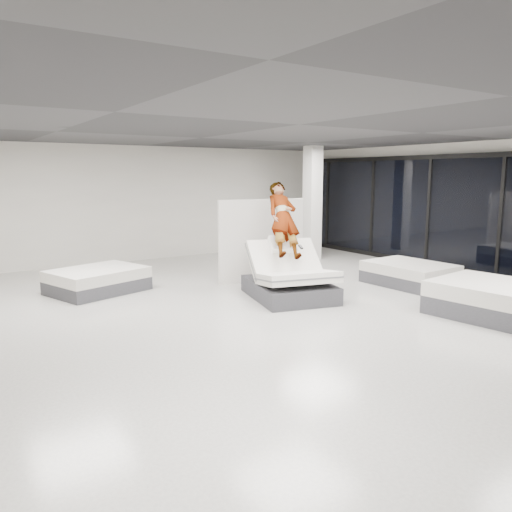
# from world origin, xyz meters

# --- Properties ---
(room) EXTENTS (14.00, 14.04, 3.20)m
(room) POSITION_xyz_m (0.00, 0.00, 1.60)
(room) COLOR silver
(room) RESTS_ON ground
(hero_bed) EXTENTS (1.83, 2.16, 1.20)m
(hero_bed) POSITION_xyz_m (0.69, 1.13, 0.36)
(hero_bed) COLOR #3D3D42
(hero_bed) RESTS_ON floor
(person) EXTENTS (1.05, 1.79, 1.44)m
(person) POSITION_xyz_m (0.77, 1.45, 1.24)
(person) COLOR slate
(person) RESTS_ON hero_bed
(remote) EXTENTS (0.08, 0.15, 0.08)m
(remote) POSITION_xyz_m (0.90, 1.06, 1.01)
(remote) COLOR black
(remote) RESTS_ON person
(divider_panel) EXTENTS (2.04, 0.45, 1.86)m
(divider_panel) POSITION_xyz_m (1.13, 2.77, 0.93)
(divider_panel) COLOR silver
(divider_panel) RESTS_ON floor
(flat_bed_right_far) EXTENTS (1.38, 1.81, 0.49)m
(flat_bed_right_far) POSITION_xyz_m (3.64, 0.66, 0.24)
(flat_bed_right_far) COLOR #3D3D42
(flat_bed_right_far) RESTS_ON floor
(flat_bed_right_near) EXTENTS (1.84, 2.30, 0.58)m
(flat_bed_right_near) POSITION_xyz_m (2.89, -1.92, 0.29)
(flat_bed_right_near) COLOR #3D3D42
(flat_bed_right_near) RESTS_ON floor
(flat_bed_left_far) EXTENTS (2.10, 1.81, 0.49)m
(flat_bed_left_far) POSITION_xyz_m (-2.33, 3.72, 0.24)
(flat_bed_left_far) COLOR #3D3D42
(flat_bed_left_far) RESTS_ON floor
(column) EXTENTS (0.40, 0.40, 3.20)m
(column) POSITION_xyz_m (4.00, 4.50, 1.60)
(column) COLOR silver
(column) RESTS_ON floor
(storefront_glazing) EXTENTS (0.12, 13.40, 2.92)m
(storefront_glazing) POSITION_xyz_m (5.90, 0.00, 1.45)
(storefront_glazing) COLOR #1F2333
(storefront_glazing) RESTS_ON floor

